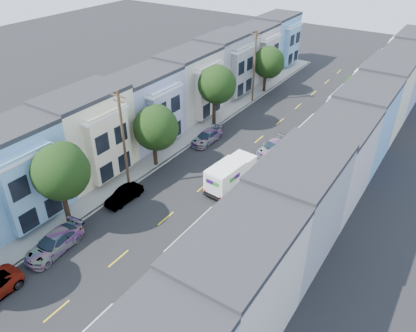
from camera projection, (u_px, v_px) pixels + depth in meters
ground at (166, 218)px, 36.30m from camera, size 160.00×160.00×0.00m
road_slab at (247, 150)px, 46.91m from camera, size 12.00×70.00×0.02m
curb_left at (204, 136)px, 49.71m from camera, size 0.30×70.00×0.15m
curb_right at (296, 164)px, 44.03m from camera, size 0.30×70.00×0.15m
sidewalk_left at (195, 133)px, 50.32m from camera, size 2.60×70.00×0.15m
sidewalk_right at (307, 168)px, 43.42m from camera, size 2.60×70.00×0.15m
centerline at (247, 150)px, 46.91m from camera, size 0.12×70.00×0.01m
townhouse_row_left at (171, 126)px, 52.15m from camera, size 5.00×70.00×8.50m
townhouse_row_right at (342, 179)px, 41.68m from camera, size 5.00×70.00×8.50m
tree_b at (60, 172)px, 32.61m from camera, size 4.70×4.70×7.93m
tree_c at (155, 128)px, 41.47m from camera, size 4.68×4.68×6.93m
tree_d at (216, 85)px, 49.14m from camera, size 4.70×4.70×7.98m
tree_e at (268, 62)px, 59.70m from camera, size 4.66×4.66×6.98m
tree_far_r at (353, 88)px, 52.59m from camera, size 3.10×3.10×5.62m
utility_pole_near at (124, 141)px, 37.95m from camera, size 1.60×0.26×10.00m
utility_pole_far at (254, 67)px, 56.35m from camera, size 1.60×0.26×10.00m
fedex_truck at (231, 174)px, 39.70m from camera, size 2.25×5.85×2.81m
lead_sedan at (273, 147)px, 46.12m from camera, size 2.31×4.67×1.35m
parked_left_b at (54, 243)px, 32.46m from camera, size 2.52×5.22×1.52m
parked_left_c at (124, 195)px, 38.18m from camera, size 1.48×3.94×1.30m
parked_left_d at (207, 137)px, 48.11m from camera, size 2.01×4.64×1.38m
parked_right_a at (157, 289)px, 28.67m from camera, size 2.49×4.61×1.23m
parked_right_b at (190, 255)px, 31.50m from camera, size 1.58×3.85×1.23m
parked_right_c at (299, 144)px, 46.66m from camera, size 2.08×4.45×1.40m
parked_right_d at (332, 110)px, 54.61m from camera, size 1.80×4.53×1.48m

